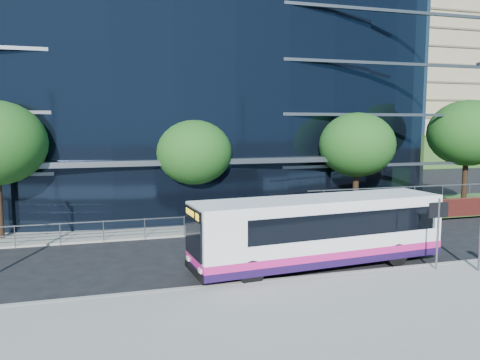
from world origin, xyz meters
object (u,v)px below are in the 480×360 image
object	(u,v)px
tree_far_d	(467,133)
city_bus	(321,230)
tree_far_c	(357,145)
tree_dist_f	(441,135)
street_sign	(438,219)
tree_dist_e	(351,134)
tree_far_b	(194,153)

from	to	relation	value
tree_far_d	city_bus	bearing A→B (deg)	-148.24
tree_far_c	tree_dist_f	xyz separation A→B (m)	(33.00, 33.00, -0.33)
street_sign	tree_dist_e	bearing A→B (deg)	64.88
tree_far_b	tree_far_d	bearing A→B (deg)	1.51
tree_dist_e	tree_dist_f	distance (m)	16.13
tree_far_b	tree_far_d	distance (m)	19.03
tree_dist_f	tree_far_d	bearing A→B (deg)	-126.87
tree_far_c	tree_dist_f	size ratio (longest dim) A/B	1.08
tree_far_c	tree_far_d	xyz separation A→B (m)	(9.00, 1.00, 0.65)
tree_far_b	tree_far_d	world-z (taller)	tree_far_d
tree_far_d	city_bus	distance (m)	18.57
city_bus	tree_far_d	bearing A→B (deg)	26.44
street_sign	tree_far_d	distance (m)	16.61
tree_far_c	tree_far_d	size ratio (longest dim) A/B	0.87
tree_far_d	tree_dist_f	size ratio (longest dim) A/B	1.23
tree_far_b	street_sign	bearing A→B (deg)	-55.92
tree_far_c	city_bus	distance (m)	11.16
street_sign	tree_far_b	bearing A→B (deg)	124.08
tree_far_c	city_bus	world-z (taller)	tree_far_c
tree_far_d	city_bus	world-z (taller)	tree_far_d
street_sign	city_bus	world-z (taller)	street_sign
tree_far_c	tree_dist_e	world-z (taller)	same
tree_far_b	city_bus	world-z (taller)	tree_far_b
tree_dist_f	city_bus	bearing A→B (deg)	-133.51
tree_far_c	tree_dist_e	size ratio (longest dim) A/B	1.00
tree_dist_f	tree_dist_e	bearing A→B (deg)	-172.87
tree_dist_e	tree_dist_f	world-z (taller)	tree_dist_e
tree_dist_e	tree_dist_f	xyz separation A→B (m)	(16.00, 2.00, -0.33)
tree_far_b	tree_dist_e	bearing A→B (deg)	48.48
tree_far_b	tree_dist_f	world-z (taller)	same
tree_far_d	tree_far_c	bearing A→B (deg)	-173.66
tree_far_c	city_bus	bearing A→B (deg)	-127.04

